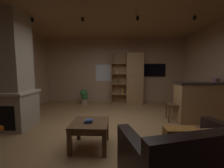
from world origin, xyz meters
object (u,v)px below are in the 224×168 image
Objects in this scene: stone_fireplace at (11,77)px; coffee_table at (90,127)px; tissue_box at (216,80)px; wall_mounted_tv at (154,70)px; potted_floor_plant at (84,97)px; leather_couch at (191,164)px; dining_chair at (178,102)px; table_book_0 at (87,122)px; kitchen_bar_counter at (205,102)px; bookshelf_cabinet at (132,79)px; table_book_1 at (89,120)px.

stone_fireplace is 4.20× the size of coffee_table.
tissue_box is 0.12× the size of wall_mounted_tv.
stone_fireplace reaches higher than potted_floor_plant.
dining_chair is (0.82, 2.27, 0.22)m from leather_couch.
table_book_0 is 0.12× the size of dining_chair.
tissue_box is at bearing -4.73° from dining_chair.
kitchen_bar_counter is 3.24m from table_book_0.
bookshelf_cabinet is 19.07× the size of table_book_0.
dining_chair is at bearing -87.22° from wall_mounted_tv.
bookshelf_cabinet is at bearing 92.96° from leather_couch.
coffee_table is (2.06, -0.82, -0.86)m from stone_fireplace.
dining_chair is at bearing -29.56° from potted_floor_plant.
table_book_1 is 0.13× the size of wall_mounted_tv.
kitchen_bar_counter is (4.93, 0.54, -0.69)m from stone_fireplace.
leather_couch reaches higher than potted_floor_plant.
table_book_1 is 0.14× the size of dining_chair.
table_book_0 is at bearing -156.23° from tissue_box.
tissue_box is 2.52m from wall_mounted_tv.
stone_fireplace is at bearing 153.93° from leather_couch.
table_book_1 is (0.03, 0.02, 0.03)m from table_book_0.
bookshelf_cabinet is 3.23× the size of coffee_table.
wall_mounted_tv is (-1.04, 2.28, 0.28)m from tissue_box.
potted_floor_plant reaches higher than coffee_table.
tissue_box is 0.07× the size of leather_couch.
bookshelf_cabinet is 2.30× the size of dining_chair.
bookshelf_cabinet is 1.37× the size of kitchen_bar_counter.
leather_couch is 2.42m from dining_chair.
kitchen_bar_counter is 2.55m from wall_mounted_tv.
table_book_1 is (-0.00, -0.04, 0.13)m from coffee_table.
wall_mounted_tv is at bearing 12.66° from bookshelf_cabinet.
bookshelf_cabinet reaches higher than potted_floor_plant.
bookshelf_cabinet is (3.20, 2.59, -0.19)m from stone_fireplace.
coffee_table is at bearing -154.77° from kitchen_bar_counter.
leather_couch is 2.66× the size of potted_floor_plant.
bookshelf_cabinet is at bearing 133.72° from tissue_box.
wall_mounted_tv is at bearing 60.27° from table_book_1.
bookshelf_cabinet is 3.65m from coffee_table.
potted_floor_plant reaches higher than table_book_0.
potted_floor_plant is at bearing -170.63° from wall_mounted_tv.
bookshelf_cabinet is 2.31m from dining_chair.
wall_mounted_tv is at bearing 34.07° from stone_fireplace.
table_book_1 reaches higher than table_book_0.
stone_fireplace reaches higher than coffee_table.
stone_fireplace reaches higher than kitchen_bar_counter.
dining_chair is at bearing 70.06° from leather_couch.
coffee_table is 0.68× the size of wall_mounted_tv.
bookshelf_cabinet reaches higher than dining_chair.
kitchen_bar_counter is 0.91× the size of leather_couch.
stone_fireplace is at bearing 157.44° from table_book_1.
kitchen_bar_counter reaches higher than potted_floor_plant.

